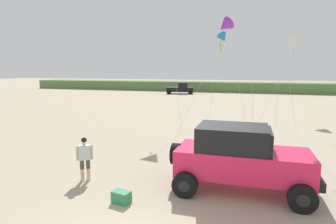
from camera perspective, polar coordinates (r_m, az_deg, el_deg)
name	(u,v)px	position (r m, az deg, el deg)	size (l,w,h in m)	color
dune_ridge	(247,87)	(54.79, 15.85, 4.96)	(90.00, 6.15, 1.82)	#567A47
jeep	(240,157)	(9.87, 14.60, -8.90)	(4.86, 2.41, 2.26)	#EA2151
person_watching	(85,156)	(10.93, -16.73, -8.72)	(0.52, 0.46, 1.67)	#DBB28E
cooler_box	(121,197)	(9.20, -9.55, -16.83)	(0.56, 0.36, 0.38)	#2D7F51
distant_pickup	(181,88)	(48.52, 2.60, 4.87)	(4.92, 3.36, 1.98)	black
kite_black_sled	(225,26)	(23.87, 11.55, 16.88)	(3.07, 3.60, 8.45)	purple
kite_red_delta	(223,38)	(21.19, 11.20, 14.63)	(2.64, 6.11, 6.88)	blue
kite_pink_ribbon	(296,43)	(27.04, 24.85, 12.82)	(3.65, 5.78, 7.03)	white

